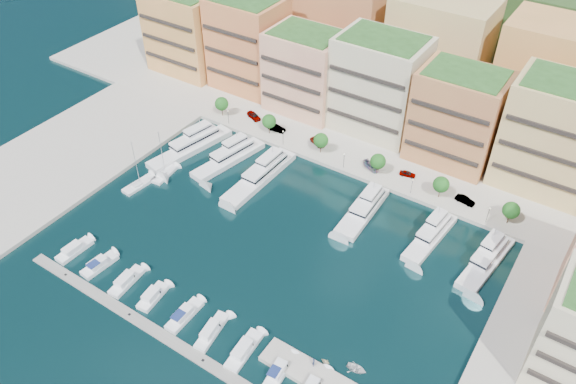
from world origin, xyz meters
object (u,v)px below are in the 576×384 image
object	(u,v)px
tree_1	(269,121)
cruiser_5	(212,331)
person_0	(314,362)
tender_2	(357,369)
cruiser_1	(99,265)
tree_3	(378,161)
car_3	(371,166)
tree_2	(321,140)
car_5	(465,200)
sailboat_2	(164,175)
cruiser_3	(153,297)
tree_5	(511,210)
car_1	(277,128)
cruiser_2	(127,281)
sailboat_1	(139,185)
cruiser_6	(244,351)
lamppost_1	(283,135)
yacht_1	(230,157)
car_0	(254,116)
lamppost_0	(228,115)
yacht_5	(431,234)
lamppost_2	(344,158)
yacht_6	(487,259)
cruiser_0	(74,250)
tree_4	(441,184)
cruiser_4	(184,315)
car_2	(318,142)
yacht_0	(193,145)
tree_0	(222,104)
cruiser_7	(279,371)
yacht_4	(364,209)
tender_1	(325,361)

from	to	relation	value
tree_1	cruiser_5	world-z (taller)	tree_1
person_0	tender_2	bearing A→B (deg)	-78.11
cruiser_1	tree_3	bearing A→B (deg)	59.59
car_3	tree_2	bearing A→B (deg)	118.05
car_5	person_0	bearing A→B (deg)	-179.20
car_3	sailboat_2	bearing A→B (deg)	148.68
person_0	cruiser_3	bearing A→B (deg)	77.76
tender_2	tree_5	bearing A→B (deg)	-16.81
tree_5	car_1	world-z (taller)	tree_5
cruiser_2	sailboat_1	xyz separation A→B (m)	(-19.90, 23.40, -0.23)
cruiser_6	sailboat_1	bearing A→B (deg)	154.48
lamppost_1	yacht_1	bearing A→B (deg)	-123.53
cruiser_2	car_0	bearing A→B (deg)	102.33
lamppost_0	car_1	xyz separation A→B (m)	(13.06, 4.30, -2.03)
yacht_1	car_5	world-z (taller)	yacht_1
yacht_5	car_3	world-z (taller)	yacht_5
tree_1	sailboat_1	xyz separation A→B (m)	(-14.14, -34.69, -4.43)
lamppost_2	yacht_6	world-z (taller)	yacht_6
sailboat_2	yacht_5	bearing A→B (deg)	13.86
tree_2	cruiser_2	size ratio (longest dim) A/B	0.66
lamppost_1	cruiser_0	bearing A→B (deg)	-105.73
lamppost_2	tree_5	bearing A→B (deg)	3.29
tree_4	lamppost_1	distance (m)	42.07
car_3	cruiser_4	bearing A→B (deg)	-165.23
sailboat_2	car_5	world-z (taller)	sailboat_2
lamppost_1	car_2	xyz separation A→B (m)	(7.59, 5.13, -2.14)
tree_2	cruiser_1	distance (m)	61.00
tree_2	cruiser_5	distance (m)	59.38
lamppost_0	cruiser_6	xyz separation A→B (m)	(46.88, -55.80, -3.28)
tree_1	yacht_0	world-z (taller)	tree_1
cruiser_1	sailboat_1	xyz separation A→B (m)	(-12.04, 23.41, -0.25)
cruiser_6	car_2	size ratio (longest dim) A/B	1.86
sailboat_2	cruiser_4	bearing A→B (deg)	-42.23
tree_5	yacht_6	world-z (taller)	tree_5
tree_0	lamppost_0	size ratio (longest dim) A/B	1.35
car_1	cruiser_4	bearing A→B (deg)	-166.46
tree_2	yacht_5	xyz separation A→B (m)	(35.51, -12.76, -3.53)
tree_0	tender_2	xyz separation A→B (m)	(69.29, -50.24, -4.38)
lamppost_0	yacht_6	bearing A→B (deg)	-8.17
cruiser_7	car_5	world-z (taller)	car_5
yacht_4	car_1	size ratio (longest dim) A/B	4.00
cruiser_3	tender_1	size ratio (longest dim) A/B	4.44
tree_3	car_5	size ratio (longest dim) A/B	1.24
cruiser_3	car_2	size ratio (longest dim) A/B	1.49
car_3	car_0	bearing A→B (deg)	109.67
cruiser_6	sailboat_1	distance (m)	54.33
cruiser_4	lamppost_0	bearing A→B (deg)	120.55
person_0	yacht_4	bearing A→B (deg)	-3.30
sailboat_1	yacht_0	bearing A→B (deg)	87.65
tree_0	cruiser_2	size ratio (longest dim) A/B	0.66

